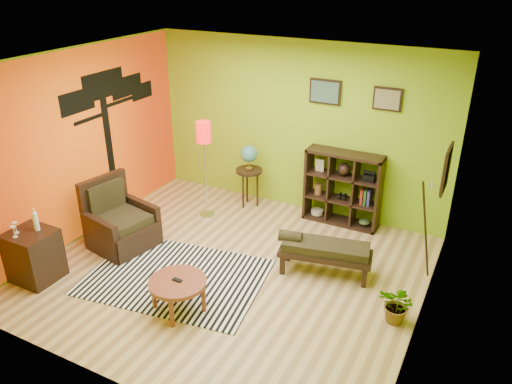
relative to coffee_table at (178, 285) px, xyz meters
The scene contains 11 objects.
ground 1.08m from the coffee_table, 83.16° to the left, with size 5.00×5.00×0.00m, color tan.
room_shell 1.76m from the coffee_table, 88.43° to the left, with size 5.04×4.54×2.82m.
zebra_rug 0.78m from the coffee_table, 129.43° to the left, with size 2.33×1.63×0.01m, color white.
coffee_table is the anchor object (origin of this frame).
armchair 1.89m from the coffee_table, 152.24° to the left, with size 0.99×0.98×1.02m.
side_cabinet 2.10m from the coffee_table, behind, with size 0.59×0.54×1.01m.
floor_lamp 2.63m from the coffee_table, 114.47° to the left, with size 0.24×0.24×1.62m.
globe_table 2.99m from the coffee_table, 101.22° to the left, with size 0.45×0.45×1.09m.
cube_shelf 3.22m from the coffee_table, 71.18° to the left, with size 1.20×0.35×1.20m.
bench 2.00m from the coffee_table, 50.85° to the left, with size 1.30×0.68×0.57m.
potted_plant 2.61m from the coffee_table, 22.49° to the left, with size 0.43×0.47×0.37m, color #26661E.
Camera 1 is at (2.96, -4.93, 3.91)m, focal length 35.00 mm.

